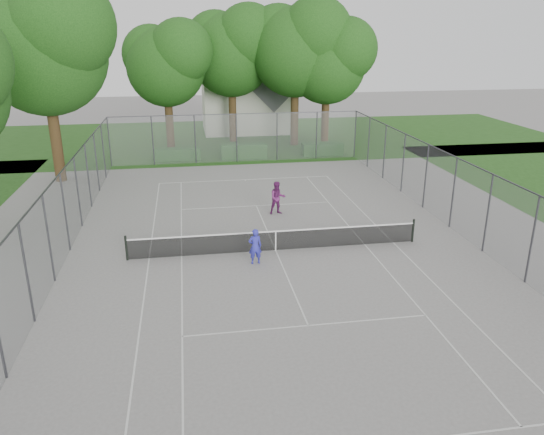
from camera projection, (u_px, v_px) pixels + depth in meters
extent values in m
plane|color=slate|center=(276.00, 250.00, 23.45)|extent=(120.00, 120.00, 0.00)
cube|color=#1E4814|center=(227.00, 138.00, 47.62)|extent=(60.00, 20.00, 0.00)
cube|color=silver|center=(245.00, 180.00, 34.50)|extent=(10.97, 0.06, 0.01)
cube|color=silver|center=(149.00, 258.00, 22.61)|extent=(0.06, 23.77, 0.01)
cube|color=silver|center=(393.00, 243.00, 24.28)|extent=(0.06, 23.77, 0.01)
cube|color=silver|center=(182.00, 256.00, 22.82)|extent=(0.06, 23.77, 0.01)
cube|color=silver|center=(365.00, 245.00, 24.07)|extent=(0.06, 23.77, 0.01)
cube|color=silver|center=(308.00, 325.00, 17.49)|extent=(8.23, 0.06, 0.01)
cube|color=silver|center=(256.00, 206.00, 29.40)|extent=(8.23, 0.06, 0.01)
cube|color=silver|center=(276.00, 250.00, 23.45)|extent=(0.06, 12.80, 0.01)
cube|color=silver|center=(245.00, 180.00, 34.36)|extent=(0.06, 0.30, 0.01)
cylinder|color=black|center=(126.00, 248.00, 22.29)|extent=(0.10, 0.10, 1.10)
cylinder|color=black|center=(413.00, 231.00, 24.24)|extent=(0.10, 0.10, 1.10)
cube|color=black|center=(276.00, 241.00, 23.30)|extent=(12.67, 0.01, 0.86)
cube|color=white|center=(276.00, 231.00, 23.14)|extent=(12.77, 0.03, 0.06)
cube|color=white|center=(276.00, 241.00, 23.30)|extent=(0.05, 0.02, 0.88)
cylinder|color=#38383D|center=(109.00, 142.00, 37.30)|extent=(0.08, 0.08, 3.50)
cylinder|color=#38383D|center=(355.00, 134.00, 40.04)|extent=(0.08, 0.08, 3.50)
cube|color=slate|center=(237.00, 138.00, 38.67)|extent=(18.00, 0.02, 3.50)
cube|color=slate|center=(57.00, 225.00, 21.49)|extent=(0.02, 34.00, 3.50)
cube|color=slate|center=(469.00, 203.00, 24.23)|extent=(0.02, 34.00, 3.50)
cube|color=#38383D|center=(236.00, 114.00, 38.08)|extent=(18.00, 0.05, 0.05)
cube|color=#38383D|center=(51.00, 183.00, 20.90)|extent=(0.05, 34.00, 0.05)
cube|color=#38383D|center=(474.00, 166.00, 23.65)|extent=(0.05, 34.00, 0.05)
cylinder|color=#382614|center=(170.00, 122.00, 42.86)|extent=(0.63, 0.63, 4.31)
sphere|color=#153E10|center=(166.00, 67.00, 41.41)|extent=(6.14, 6.14, 6.14)
sphere|color=#153E10|center=(181.00, 51.00, 40.34)|extent=(4.91, 4.91, 4.91)
sphere|color=#153E10|center=(152.00, 54.00, 41.66)|extent=(4.60, 4.60, 4.60)
cylinder|color=#382614|center=(233.00, 113.00, 45.72)|extent=(0.65, 0.65, 4.83)
sphere|color=#153E10|center=(231.00, 55.00, 44.11)|extent=(6.86, 6.86, 6.86)
sphere|color=#153E10|center=(249.00, 38.00, 42.90)|extent=(5.49, 5.49, 5.49)
sphere|color=#153E10|center=(216.00, 42.00, 44.38)|extent=(5.15, 5.15, 5.15)
cylinder|color=#382614|center=(295.00, 115.00, 44.26)|extent=(0.66, 0.66, 5.01)
sphere|color=#153E10|center=(295.00, 52.00, 42.59)|extent=(7.13, 7.13, 7.13)
sphere|color=#153E10|center=(316.00, 34.00, 41.33)|extent=(5.70, 5.70, 5.70)
sphere|color=#153E10|center=(278.00, 38.00, 42.87)|extent=(5.35, 5.35, 5.35)
cylinder|color=#382614|center=(325.00, 119.00, 44.00)|extent=(0.63, 0.63, 4.37)
sphere|color=#153E10|center=(327.00, 65.00, 42.54)|extent=(6.21, 6.21, 6.21)
sphere|color=#153E10|center=(346.00, 49.00, 41.45)|extent=(4.97, 4.97, 4.97)
sphere|color=#153E10|center=(312.00, 53.00, 42.78)|extent=(4.66, 4.66, 4.66)
cylinder|color=#382614|center=(56.00, 140.00, 33.46)|extent=(0.68, 0.68, 5.31)
sphere|color=#153E10|center=(44.00, 52.00, 31.69)|extent=(7.55, 7.55, 7.55)
sphere|color=#153E10|center=(63.00, 25.00, 30.36)|extent=(6.04, 6.04, 6.04)
sphere|color=#153E10|center=(22.00, 32.00, 31.98)|extent=(5.66, 5.66, 5.66)
cube|color=#1C4C18|center=(177.00, 154.00, 39.69)|extent=(3.41, 1.02, 0.85)
cube|color=#1C4C18|center=(244.00, 151.00, 40.09)|extent=(3.45, 0.99, 1.09)
cube|color=#1C4C18|center=(322.00, 149.00, 41.19)|extent=(3.15, 1.15, 0.94)
cube|color=beige|center=(247.00, 98.00, 50.35)|extent=(8.33, 6.25, 6.25)
cube|color=#545359|center=(247.00, 63.00, 49.31)|extent=(8.25, 6.46, 8.25)
imported|color=#2F2FB3|center=(255.00, 246.00, 21.91)|extent=(0.59, 0.41, 1.53)
imported|color=#6C2463|center=(278.00, 198.00, 27.84)|extent=(0.91, 0.73, 1.76)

